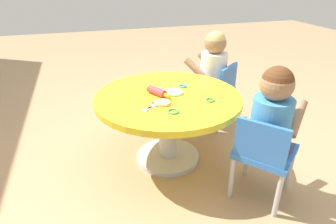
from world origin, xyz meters
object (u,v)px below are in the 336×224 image
object	(u,v)px
rolling_pin	(157,91)
child_chair_left	(263,153)
craft_table	(168,110)
seated_child_right	(213,64)
child_chair_right	(216,91)
seated_child_left	(272,114)
craft_scissors	(153,106)

from	to	relation	value
rolling_pin	child_chair_left	bearing A→B (deg)	-140.14
craft_table	seated_child_right	xyz separation A→B (m)	(0.41, -0.51, 0.15)
child_chair_left	child_chair_right	xyz separation A→B (m)	(0.90, -0.14, 0.00)
seated_child_left	craft_scissors	distance (m)	0.66
child_chair_right	craft_table	bearing A→B (deg)	125.40
seated_child_left	craft_scissors	xyz separation A→B (m)	(0.36, 0.55, -0.04)
seated_child_right	rolling_pin	distance (m)	0.69
child_chair_left	seated_child_left	size ratio (longest dim) A/B	1.05
child_chair_left	seated_child_left	xyz separation A→B (m)	(0.03, -0.03, 0.23)
rolling_pin	craft_table	bearing A→B (deg)	-107.09
craft_table	seated_child_left	world-z (taller)	seated_child_left
seated_child_right	rolling_pin	size ratio (longest dim) A/B	2.38
rolling_pin	child_chair_right	bearing A→B (deg)	-59.30
child_chair_left	craft_table	bearing A→B (deg)	36.40
child_chair_right	rolling_pin	size ratio (longest dim) A/B	2.50
child_chair_right	craft_scissors	bearing A→B (deg)	127.94
child_chair_left	seated_child_right	size ratio (longest dim) A/B	1.05
child_chair_right	seated_child_right	distance (m)	0.23
craft_scissors	craft_table	bearing A→B (deg)	-43.42
craft_table	child_chair_left	distance (m)	0.66
child_chair_left	craft_scissors	bearing A→B (deg)	53.43
craft_scissors	child_chair_right	bearing A→B (deg)	-52.06
seated_child_left	craft_table	bearing A→B (deg)	39.91
child_chair_right	craft_scissors	xyz separation A→B (m)	(-0.52, 0.66, 0.18)
child_chair_left	child_chair_right	size ratio (longest dim) A/B	1.00
craft_table	craft_scissors	world-z (taller)	craft_scissors
child_chair_left	craft_scissors	world-z (taller)	child_chair_left
seated_child_left	rolling_pin	world-z (taller)	seated_child_left
child_chair_right	seated_child_left	bearing A→B (deg)	172.61
craft_table	rolling_pin	xyz separation A→B (m)	(0.02, 0.07, 0.13)
seated_child_right	craft_scissors	bearing A→B (deg)	130.66
child_chair_left	craft_scissors	size ratio (longest dim) A/B	3.85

